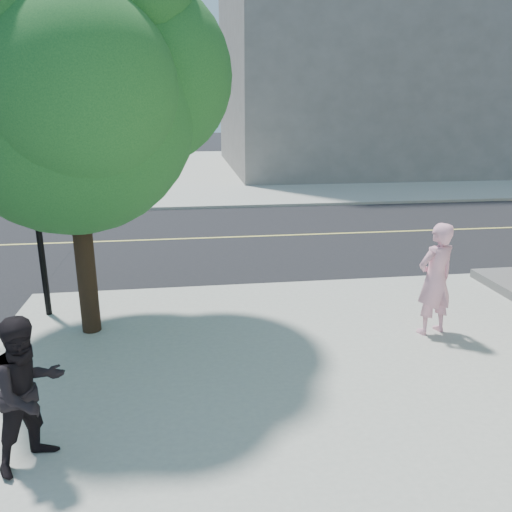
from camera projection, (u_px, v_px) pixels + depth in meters
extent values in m
plane|color=black|center=(84.00, 297.00, 10.33)|extent=(140.00, 140.00, 0.00)
cube|color=black|center=(113.00, 241.00, 14.60)|extent=(140.00, 9.00, 0.01)
cube|color=#A6A69A|center=(362.00, 167.00, 32.50)|extent=(29.00, 25.00, 0.12)
cube|color=slate|center=(373.00, 51.00, 31.03)|extent=(18.00, 16.00, 14.00)
imported|color=pink|center=(435.00, 279.00, 8.17)|extent=(0.79, 0.63, 1.89)
imported|color=black|center=(29.00, 392.00, 5.14)|extent=(1.01, 1.02, 1.66)
cylinder|color=black|center=(83.00, 242.00, 8.08)|extent=(0.31, 0.31, 3.10)
sphere|color=#236226|center=(70.00, 109.00, 7.49)|extent=(3.79, 3.79, 3.79)
sphere|color=#236226|center=(141.00, 75.00, 7.97)|extent=(2.93, 2.93, 2.93)
sphere|color=#236226|center=(17.00, 63.00, 7.83)|extent=(2.76, 2.76, 2.76)
sphere|color=#236226|center=(79.00, 88.00, 6.56)|extent=(2.59, 2.59, 2.59)
sphere|color=#236226|center=(8.00, 25.00, 6.47)|extent=(2.41, 2.41, 2.41)
cylinder|color=black|center=(37.00, 214.00, 8.64)|extent=(0.11, 0.11, 3.74)
cube|color=white|center=(36.00, 188.00, 8.50)|extent=(0.49, 0.04, 0.18)
cube|color=navy|center=(39.00, 214.00, 8.63)|extent=(0.40, 0.04, 0.49)
imported|color=black|center=(28.00, 145.00, 8.31)|extent=(0.15, 0.18, 0.89)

